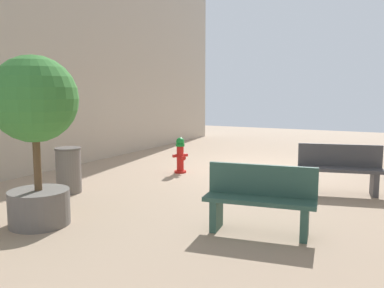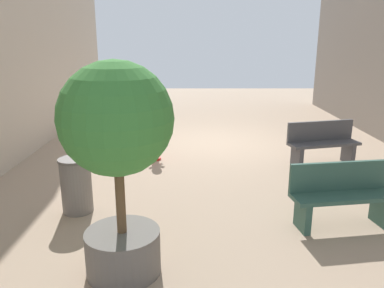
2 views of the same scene
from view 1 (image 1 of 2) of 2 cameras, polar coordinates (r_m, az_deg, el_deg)
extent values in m
plane|color=tan|center=(10.71, 9.26, -3.37)|extent=(23.40, 23.40, 0.00)
cylinder|color=red|center=(9.99, -1.67, -3.90)|extent=(0.30, 0.30, 0.05)
cylinder|color=red|center=(9.93, -1.67, -2.05)|extent=(0.17, 0.17, 0.61)
cylinder|color=#198C33|center=(9.88, -1.68, -0.14)|extent=(0.22, 0.22, 0.06)
sphere|color=#198C33|center=(9.87, -1.68, 0.35)|extent=(0.20, 0.20, 0.20)
cylinder|color=red|center=(9.97, -0.99, -1.58)|extent=(0.14, 0.15, 0.08)
cylinder|color=red|center=(9.86, -2.37, -1.69)|extent=(0.14, 0.15, 0.08)
cylinder|color=red|center=(9.79, -1.31, -1.98)|extent=(0.17, 0.16, 0.10)
cube|color=#4C4C51|center=(8.52, 24.33, -5.15)|extent=(0.19, 0.41, 0.45)
cube|color=#4C4C51|center=(8.37, 15.75, -4.98)|extent=(0.19, 0.41, 0.45)
cube|color=#4C4C51|center=(8.37, 20.15, -3.38)|extent=(1.64, 0.80, 0.06)
cube|color=#4C4C51|center=(8.52, 20.09, -1.49)|extent=(1.55, 0.43, 0.44)
cube|color=#33594C|center=(5.74, 15.60, -10.64)|extent=(0.16, 0.41, 0.45)
cube|color=#33594C|center=(5.93, 3.46, -9.80)|extent=(0.16, 0.41, 0.45)
cube|color=#33594C|center=(5.73, 9.48, -7.84)|extent=(1.59, 0.66, 0.06)
cube|color=#33594C|center=(5.85, 9.84, -5.01)|extent=(1.53, 0.29, 0.44)
cylinder|color=slate|center=(6.51, -20.73, -8.36)|extent=(0.89, 0.89, 0.53)
cylinder|color=brown|center=(6.35, -21.04, -1.85)|extent=(0.11, 0.11, 0.97)
sphere|color=#3D8438|center=(6.28, -21.40, 5.94)|extent=(1.26, 1.26, 1.26)
cylinder|color=slate|center=(8.31, -17.01, -3.69)|extent=(0.48, 0.48, 0.85)
cylinder|color=#5B5551|center=(8.24, -17.13, -0.64)|extent=(0.51, 0.51, 0.04)
camera|label=2|loc=(3.97, -62.18, 14.08)|focal=35.66mm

